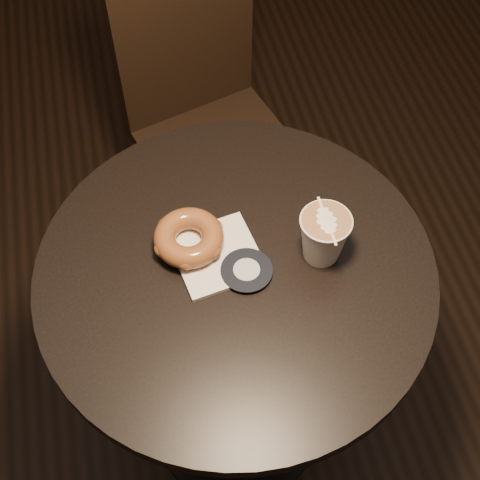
# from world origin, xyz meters

# --- Properties ---
(cafe_table) EXTENTS (0.70, 0.70, 0.75)m
(cafe_table) POSITION_xyz_m (0.00, 0.00, 0.55)
(cafe_table) COLOR black
(cafe_table) RESTS_ON ground
(chair) EXTENTS (0.46, 0.46, 0.93)m
(chair) POSITION_xyz_m (0.06, 0.66, 0.52)
(chair) COLOR black
(chair) RESTS_ON ground
(pastry_bag) EXTENTS (0.16, 0.16, 0.01)m
(pastry_bag) POSITION_xyz_m (-0.03, 0.03, 0.75)
(pastry_bag) COLOR white
(pastry_bag) RESTS_ON cafe_table
(doughnut) EXTENTS (0.12, 0.12, 0.04)m
(doughnut) POSITION_xyz_m (-0.07, 0.06, 0.78)
(doughnut) COLOR brown
(doughnut) RESTS_ON pastry_bag
(latte_cup) EXTENTS (0.09, 0.09, 0.10)m
(latte_cup) POSITION_xyz_m (0.15, -0.01, 0.80)
(latte_cup) COLOR silver
(latte_cup) RESTS_ON cafe_table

